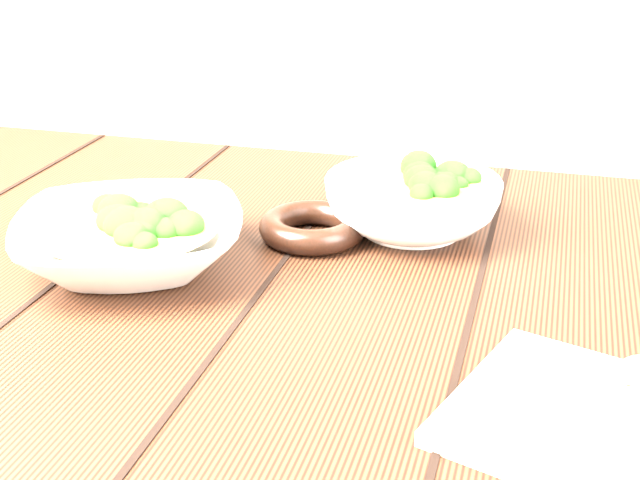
% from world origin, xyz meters
% --- Properties ---
extents(table, '(1.20, 0.80, 0.75)m').
position_xyz_m(table, '(0.00, 0.00, 0.63)').
color(table, black).
rests_on(table, ground).
extents(soup_bowl_front, '(0.30, 0.30, 0.07)m').
position_xyz_m(soup_bowl_front, '(-0.16, -0.02, 0.78)').
color(soup_bowl_front, silver).
rests_on(soup_bowl_front, table).
extents(soup_bowl_back, '(0.23, 0.23, 0.07)m').
position_xyz_m(soup_bowl_back, '(0.09, 0.15, 0.78)').
color(soup_bowl_back, silver).
rests_on(soup_bowl_back, table).
extents(trivet, '(0.15, 0.15, 0.03)m').
position_xyz_m(trivet, '(-0.01, 0.09, 0.76)').
color(trivet, black).
rests_on(trivet, table).
extents(napkin, '(0.26, 0.24, 0.01)m').
position_xyz_m(napkin, '(0.30, -0.20, 0.76)').
color(napkin, beige).
rests_on(napkin, table).
extents(spoon_left, '(0.09, 0.17, 0.01)m').
position_xyz_m(spoon_left, '(0.30, -0.16, 0.77)').
color(spoon_left, '#9D988A').
rests_on(spoon_left, napkin).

